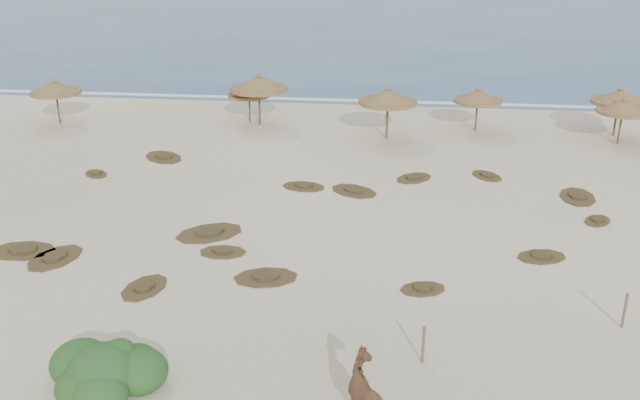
# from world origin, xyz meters

# --- Properties ---
(ground) EXTENTS (160.00, 160.00, 0.00)m
(ground) POSITION_xyz_m (0.00, 0.00, 0.00)
(ground) COLOR beige
(ground) RESTS_ON ground
(ocean) EXTENTS (200.00, 100.00, 0.01)m
(ocean) POSITION_xyz_m (0.00, 75.00, 0.00)
(ocean) COLOR navy
(ocean) RESTS_ON ground
(foam_line) EXTENTS (70.00, 0.60, 0.01)m
(foam_line) POSITION_xyz_m (0.00, 26.00, 0.00)
(foam_line) COLOR white
(foam_line) RESTS_ON ground
(palapa_0) EXTENTS (3.67, 3.67, 2.78)m
(palapa_0) POSITION_xyz_m (-18.27, 18.40, 2.16)
(palapa_0) COLOR brown
(palapa_0) RESTS_ON ground
(palapa_1) EXTENTS (2.97, 2.97, 2.43)m
(palapa_1) POSITION_xyz_m (-6.95, 20.09, 1.88)
(palapa_1) COLOR brown
(palapa_1) RESTS_ON ground
(palapa_2) EXTENTS (3.56, 3.56, 3.17)m
(palapa_2) POSITION_xyz_m (-6.23, 19.52, 2.46)
(palapa_2) COLOR brown
(palapa_2) RESTS_ON ground
(palapa_3) EXTENTS (3.96, 3.96, 3.06)m
(palapa_3) POSITION_xyz_m (1.40, 17.55, 2.37)
(palapa_3) COLOR brown
(palapa_3) RESTS_ON ground
(palapa_4) EXTENTS (3.66, 3.66, 2.63)m
(palapa_4) POSITION_xyz_m (6.51, 19.69, 2.04)
(palapa_4) COLOR brown
(palapa_4) RESTS_ON ground
(palapa_5) EXTENTS (3.71, 3.71, 2.66)m
(palapa_5) POSITION_xyz_m (14.07, 18.00, 2.07)
(palapa_5) COLOR brown
(palapa_5) RESTS_ON ground
(palapa_6) EXTENTS (3.58, 3.58, 2.88)m
(palapa_6) POSITION_xyz_m (14.25, 19.58, 2.23)
(palapa_6) COLOR brown
(palapa_6) RESTS_ON ground
(horse) EXTENTS (1.87, 2.30, 1.77)m
(horse) POSITION_xyz_m (1.70, -6.92, 0.89)
(horse) COLOR brown
(horse) RESTS_ON ground
(fence_post_near) EXTENTS (0.11, 0.11, 1.16)m
(fence_post_near) POSITION_xyz_m (3.00, -3.97, 0.58)
(fence_post_near) COLOR #625A49
(fence_post_near) RESTS_ON ground
(fence_post_far) EXTENTS (0.10, 0.10, 1.17)m
(fence_post_far) POSITION_xyz_m (9.11, -1.44, 0.59)
(fence_post_far) COLOR #625A49
(fence_post_far) RESTS_ON ground
(bush) EXTENTS (3.26, 2.87, 1.46)m
(bush) POSITION_xyz_m (-5.41, -6.13, 0.48)
(bush) COLOR #2F5D28
(bush) RESTS_ON ground
(scrub_0) EXTENTS (2.20, 2.72, 0.16)m
(scrub_0) POSITION_xyz_m (-10.28, 1.03, 0.05)
(scrub_0) COLOR #4D3E22
(scrub_0) RESTS_ON ground
(scrub_1) EXTENTS (3.23, 2.97, 0.16)m
(scrub_1) POSITION_xyz_m (-5.21, 3.82, 0.05)
(scrub_1) COLOR #4D3E22
(scrub_1) RESTS_ON ground
(scrub_2) EXTENTS (1.82, 1.24, 0.16)m
(scrub_2) POSITION_xyz_m (-4.28, 2.22, 0.05)
(scrub_2) COLOR #4D3E22
(scrub_2) RESTS_ON ground
(scrub_3) EXTENTS (2.73, 2.48, 0.16)m
(scrub_3) POSITION_xyz_m (0.16, 9.06, 0.05)
(scrub_3) COLOR #4D3E22
(scrub_3) RESTS_ON ground
(scrub_4) EXTENTS (2.14, 1.73, 0.16)m
(scrub_4) POSITION_xyz_m (7.49, 3.17, 0.05)
(scrub_4) COLOR #4D3E22
(scrub_4) RESTS_ON ground
(scrub_5) EXTENTS (1.78, 2.51, 0.16)m
(scrub_5) POSITION_xyz_m (10.12, 9.48, 0.05)
(scrub_5) COLOR #4D3E22
(scrub_5) RESTS_ON ground
(scrub_6) EXTENTS (2.91, 2.87, 0.16)m
(scrub_6) POSITION_xyz_m (-9.99, 12.77, 0.05)
(scrub_6) COLOR #4D3E22
(scrub_6) RESTS_ON ground
(scrub_7) EXTENTS (2.29, 2.28, 0.16)m
(scrub_7) POSITION_xyz_m (2.88, 11.09, 0.05)
(scrub_7) COLOR #4D3E22
(scrub_7) RESTS_ON ground
(scrub_8) EXTENTS (1.69, 1.69, 0.16)m
(scrub_8) POSITION_xyz_m (-12.45, 9.92, 0.05)
(scrub_8) COLOR #4D3E22
(scrub_8) RESTS_ON ground
(scrub_9) EXTENTS (2.52, 1.94, 0.16)m
(scrub_9) POSITION_xyz_m (-2.31, 0.43, 0.05)
(scrub_9) COLOR #4D3E22
(scrub_9) RESTS_ON ground
(scrub_10) EXTENTS (1.92, 2.10, 0.16)m
(scrub_10) POSITION_xyz_m (6.38, 11.79, 0.05)
(scrub_10) COLOR #4D3E22
(scrub_10) RESTS_ON ground
(scrub_11) EXTENTS (1.78, 2.26, 0.16)m
(scrub_11) POSITION_xyz_m (-6.25, -0.76, 0.05)
(scrub_11) COLOR #4D3E22
(scrub_11) RESTS_ON ground
(scrub_12) EXTENTS (1.83, 1.49, 0.16)m
(scrub_12) POSITION_xyz_m (3.10, 0.22, 0.05)
(scrub_12) COLOR #4D3E22
(scrub_12) RESTS_ON ground
(scrub_13) EXTENTS (2.21, 1.63, 0.16)m
(scrub_13) POSITION_xyz_m (-2.19, 9.37, 0.05)
(scrub_13) COLOR #4D3E22
(scrub_13) RESTS_ON ground
(scrub_14) EXTENTS (2.57, 1.72, 0.16)m
(scrub_14) POSITION_xyz_m (-11.75, 1.47, 0.05)
(scrub_14) COLOR #4D3E22
(scrub_14) RESTS_ON ground
(scrub_15) EXTENTS (1.59, 1.71, 0.16)m
(scrub_15) POSITION_xyz_m (10.35, 6.81, 0.05)
(scrub_15) COLOR #4D3E22
(scrub_15) RESTS_ON ground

